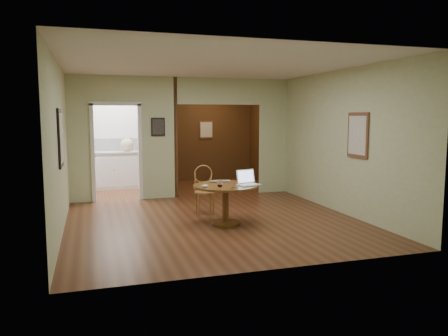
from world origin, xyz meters
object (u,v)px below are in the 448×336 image
object	(u,v)px
chair	(204,187)
closed_laptop	(220,182)
open_laptop	(247,181)
dining_table	(225,195)

from	to	relation	value
chair	closed_laptop	distance (m)	0.70
open_laptop	chair	bearing A→B (deg)	99.98
dining_table	closed_laptop	xyz separation A→B (m)	(-0.00, 0.29, 0.19)
dining_table	open_laptop	bearing A→B (deg)	-14.00
chair	closed_laptop	xyz separation A→B (m)	(0.13, -0.66, 0.19)
dining_table	chair	bearing A→B (deg)	97.59
dining_table	open_laptop	size ratio (longest dim) A/B	2.67
dining_table	chair	size ratio (longest dim) A/B	1.19
dining_table	open_laptop	xyz separation A→B (m)	(0.36, -0.09, 0.24)
open_laptop	closed_laptop	xyz separation A→B (m)	(-0.36, 0.38, -0.05)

